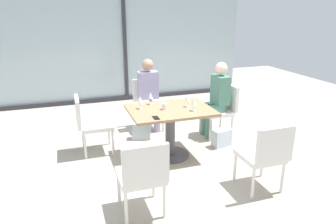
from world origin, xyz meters
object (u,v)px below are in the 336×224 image
(dining_table_main, at_px, (170,122))
(coffee_cup, at_px, (164,106))
(wine_glass_3, at_px, (150,96))
(chair_near_window, at_px, (148,101))
(handbag_0, at_px, (222,138))
(chair_far_right, at_px, (222,107))
(chair_front_right, at_px, (265,153))
(cell_phone_on_table, at_px, (156,118))
(person_far_right, at_px, (217,96))
(person_near_window, at_px, (149,91))
(wine_glass_1, at_px, (194,102))
(wine_glass_2, at_px, (140,100))
(handbag_1, at_px, (141,131))
(chair_far_left, at_px, (89,121))
(chair_front_left, at_px, (142,174))
(wine_glass_0, at_px, (188,98))

(dining_table_main, height_order, coffee_cup, coffee_cup)
(wine_glass_3, bearing_deg, coffee_cup, -69.15)
(chair_near_window, relative_size, handbag_0, 2.90)
(chair_far_right, distance_m, coffee_cup, 1.31)
(chair_front_right, xyz_separation_m, cell_phone_on_table, (-1.03, 0.94, 0.24))
(dining_table_main, distance_m, handbag_0, 0.97)
(chair_far_right, distance_m, person_far_right, 0.23)
(coffee_cup, bearing_deg, person_near_window, 85.63)
(coffee_cup, bearing_deg, chair_far_right, 22.78)
(chair_far_right, relative_size, person_near_window, 0.69)
(wine_glass_1, height_order, wine_glass_3, same)
(chair_far_right, height_order, wine_glass_2, wine_glass_2)
(wine_glass_3, height_order, handbag_1, wine_glass_3)
(chair_far_left, xyz_separation_m, chair_front_right, (1.82, -1.74, 0.00))
(chair_front_left, height_order, handbag_0, chair_front_left)
(dining_table_main, height_order, wine_glass_0, wine_glass_0)
(wine_glass_2, bearing_deg, handbag_1, 75.99)
(wine_glass_2, bearing_deg, coffee_cup, -25.19)
(chair_far_right, xyz_separation_m, wine_glass_1, (-0.82, -0.68, 0.37))
(person_near_window, relative_size, cell_phone_on_table, 8.75)
(person_near_window, height_order, wine_glass_1, person_near_window)
(person_far_right, bearing_deg, wine_glass_3, -171.00)
(person_near_window, bearing_deg, coffee_cup, -94.37)
(dining_table_main, distance_m, chair_near_window, 1.25)
(chair_far_right, bearing_deg, coffee_cup, -157.22)
(chair_far_left, relative_size, handbag_1, 2.90)
(person_near_window, distance_m, wine_glass_1, 1.37)
(wine_glass_3, height_order, cell_phone_on_table, wine_glass_3)
(chair_far_right, bearing_deg, wine_glass_3, -171.75)
(dining_table_main, bearing_deg, wine_glass_1, -34.31)
(chair_far_right, distance_m, wine_glass_1, 1.13)
(handbag_0, bearing_deg, wine_glass_1, -169.30)
(wine_glass_3, height_order, handbag_0, wine_glass_3)
(dining_table_main, bearing_deg, wine_glass_3, 123.84)
(wine_glass_0, xyz_separation_m, cell_phone_on_table, (-0.57, -0.32, -0.13))
(chair_far_left, xyz_separation_m, wine_glass_1, (1.37, -0.68, 0.37))
(chair_near_window, distance_m, wine_glass_1, 1.51)
(chair_far_right, distance_m, handbag_0, 0.60)
(wine_glass_1, distance_m, coffee_cup, 0.42)
(wine_glass_2, distance_m, wine_glass_3, 0.25)
(chair_far_left, distance_m, cell_phone_on_table, 1.15)
(dining_table_main, distance_m, wine_glass_0, 0.42)
(chair_near_window, xyz_separation_m, cell_phone_on_table, (-0.30, -1.57, 0.24))
(wine_glass_1, distance_m, handbag_0, 0.97)
(person_far_right, distance_m, person_near_window, 1.18)
(chair_front_left, relative_size, cell_phone_on_table, 6.04)
(chair_near_window, distance_m, wine_glass_0, 1.32)
(chair_near_window, bearing_deg, chair_far_left, -145.30)
(chair_far_left, bearing_deg, dining_table_main, -24.29)
(chair_far_left, relative_size, person_near_window, 0.69)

